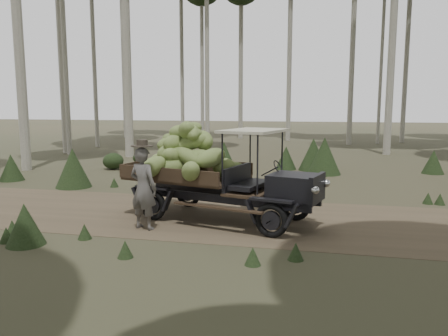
{
  "coord_description": "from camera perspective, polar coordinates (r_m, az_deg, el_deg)",
  "views": [
    {
      "loc": [
        1.03,
        -9.55,
        2.56
      ],
      "look_at": [
        -1.05,
        -0.26,
        1.19
      ],
      "focal_mm": 35.0,
      "sensor_mm": 36.0,
      "label": 1
    }
  ],
  "objects": [
    {
      "name": "ground",
      "position": [
        9.94,
        6.26,
        -6.77
      ],
      "size": [
        120.0,
        120.0,
        0.0
      ],
      "primitive_type": "plane",
      "color": "#473D2B",
      "rests_on": "ground"
    },
    {
      "name": "undergrowth",
      "position": [
        9.38,
        23.23,
        -4.91
      ],
      "size": [
        22.25,
        20.12,
        1.38
      ],
      "color": "#233319",
      "rests_on": "ground"
    },
    {
      "name": "dirt_track",
      "position": [
        9.94,
        6.26,
        -6.74
      ],
      "size": [
        70.0,
        4.0,
        0.01
      ],
      "primitive_type": "cube",
      "color": "brown",
      "rests_on": "ground"
    },
    {
      "name": "farmer",
      "position": [
        9.15,
        -10.5,
        -2.5
      ],
      "size": [
        0.71,
        0.56,
        1.87
      ],
      "rotation": [
        0.0,
        0.0,
        2.88
      ],
      "color": "#524F4B",
      "rests_on": "ground"
    },
    {
      "name": "banana_truck",
      "position": [
        9.84,
        -2.87,
        0.81
      ],
      "size": [
        4.69,
        2.66,
        2.29
      ],
      "rotation": [
        0.0,
        0.0,
        -0.26
      ],
      "color": "black",
      "rests_on": "ground"
    }
  ]
}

